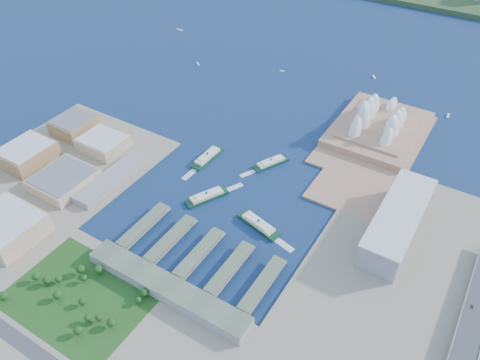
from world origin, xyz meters
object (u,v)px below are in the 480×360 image
Objects in this scene: toaster_building at (398,222)px; ferry_a at (207,156)px; opera_house at (382,116)px; ferry_d at (259,223)px; ferry_b at (271,161)px; car_c at (473,306)px; ferry_c at (207,195)px.

ferry_a is at bearing 179.41° from toaster_building.
opera_house is at bearing 47.68° from ferry_a.
ferry_a is 1.00× the size of ferry_d.
ferry_b is at bearing 25.40° from ferry_a.
ferry_b is at bearing -20.97° from car_c.
toaster_building is at bearing 14.52° from ferry_b.
car_c is (191.00, -272.75, -16.42)m from opera_house.
ferry_d is (84.10, -8.55, 0.13)m from ferry_c.
ferry_a and ferry_d have the same top height.
ferry_d is at bearing -159.07° from ferry_c.
opera_house is at bearing -55.00° from car_c.
ferry_d is (132.41, -79.59, 0.00)m from ferry_a.
opera_house is at bearing -91.08° from ferry_c.
ferry_a is at bearing -133.91° from opera_house.
car_c is (380.74, -75.63, 9.81)m from ferry_a.
car_c is at bearing -74.90° from ferry_d.
toaster_building is 2.54× the size of ferry_d.
ferry_c is 11.80× the size of car_c.
ferry_b is 126.34m from ferry_d.
ferry_b is 11.03× the size of car_c.
ferry_a is at bearing -11.23° from car_c.
toaster_building is 30.61× the size of car_c.
ferry_a reaches higher than ferry_c.
ferry_c is at bearing -0.79° from car_c.
ferry_d is at bearing -29.42° from ferry_a.
ferry_c is at bearing -54.19° from ferry_a.
ferry_a is 12.07× the size of car_c.
opera_house is 2.94× the size of ferry_d.
ferry_c is 332.61m from car_c.
opera_house is at bearing 2.48° from ferry_d.
toaster_building is 280.14m from ferry_a.
ferry_a is 388.30m from car_c.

